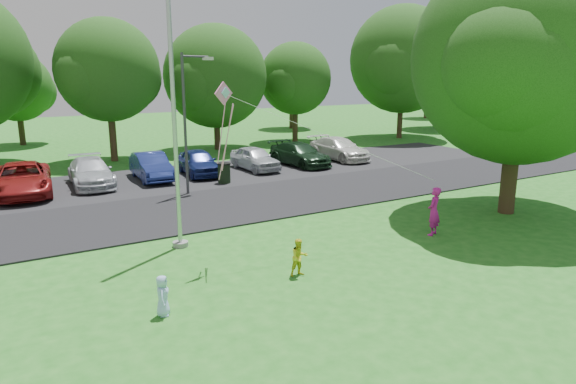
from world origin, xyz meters
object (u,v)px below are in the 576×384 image
child_yellow (299,257)px  child_blue (163,296)px  trash_can (224,173)px  street_lamp (189,111)px  big_tree (521,62)px  flagpole (174,118)px  kite (230,110)px  woman (434,211)px

child_yellow → child_blue: size_ratio=1.09×
trash_can → child_blue: trash_can is taller
child_yellow → child_blue: 4.01m
street_lamp → big_tree: 13.77m
big_tree → flagpole: bearing=167.2°
child_yellow → child_blue: bearing=-170.5°
child_yellow → child_blue: child_yellow is taller
flagpole → big_tree: (12.55, -2.85, 1.72)m
kite → woman: bearing=-28.9°
child_blue → woman: bearing=-59.8°
big_tree → child_yellow: big_tree is taller
woman → child_yellow: woman is taller
big_tree → woman: big_tree is taller
trash_can → child_yellow: (-3.08, -12.05, -0.00)m
trash_can → kite: 11.57m
woman → child_yellow: bearing=-18.6°
kite → trash_can: bearing=49.1°
flagpole → trash_can: size_ratio=9.35×
flagpole → kite: 2.29m
street_lamp → trash_can: bearing=10.3°
street_lamp → child_blue: bearing=-132.3°
kite → flagpole: bearing=96.4°
flagpole → child_yellow: (2.02, -4.05, -3.63)m
street_lamp → kite: (-2.01, -8.87, 0.66)m
big_tree → kite: (-11.60, 0.80, -1.41)m
woman → street_lamp: bearing=-89.4°
big_tree → child_blue: bearing=-173.7°
kite → child_yellow: bearing=-80.4°
street_lamp → big_tree: bearing=-63.9°
big_tree → child_blue: big_tree is taller
flagpole → child_yellow: size_ratio=9.36×
child_blue → kite: bearing=-26.9°
street_lamp → child_blue: (-4.93, -11.27, -3.32)m
big_tree → woman: (-4.61, -0.48, -5.04)m
kite → big_tree: bearing=-22.5°
flagpole → child_yellow: flagpole is taller
flagpole → kite: flagpole is taller
flagpole → street_lamp: flagpole is taller
big_tree → kite: bearing=176.1°
child_yellow → child_blue: (-3.99, -0.41, -0.04)m
street_lamp → trash_can: (2.14, 1.19, -3.28)m
big_tree → child_blue: (-14.52, -1.61, -5.40)m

